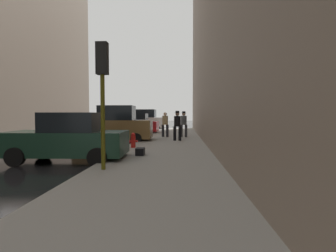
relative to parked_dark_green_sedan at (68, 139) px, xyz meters
The scene contains 12 objects.
ground_plane 2.88m from the parked_dark_green_sedan, 164.35° to the left, with size 120.00×120.00×0.00m, color black.
sidewalk 3.52m from the parked_dark_green_sedan, 12.46° to the left, with size 4.00×40.00×0.15m, color gray.
parked_dark_green_sedan is the anchor object (origin of this frame).
parked_bronze_suv 6.59m from the parked_dark_green_sedan, 90.00° to the left, with size 4.64×2.15×2.25m.
parked_red_hatchback 13.20m from the parked_dark_green_sedan, 90.00° to the left, with size 4.26×2.18×1.79m.
parked_white_van 19.66m from the parked_dark_green_sedan, 90.00° to the left, with size 4.66×2.19×2.25m.
fire_hydrant 3.53m from the parked_dark_green_sedan, 59.06° to the left, with size 0.42×0.22×0.70m.
traffic_light 3.27m from the parked_dark_green_sedan, 45.68° to the right, with size 0.32×0.32×3.60m.
pedestrian_with_beanie 9.81m from the parked_dark_green_sedan, 64.36° to the left, with size 0.50×0.41×1.78m.
pedestrian_in_tan_coat 9.43m from the parked_dark_green_sedan, 71.77° to the left, with size 0.53×0.49×1.71m.
pedestrian_with_fedora 7.45m from the parked_dark_green_sedan, 58.92° to the left, with size 0.53×0.49×1.78m.
duffel_bag 2.66m from the parked_dark_green_sedan, 16.60° to the left, with size 0.32×0.44×0.28m.
Camera 1 is at (6.73, -9.97, 1.73)m, focal length 28.00 mm.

